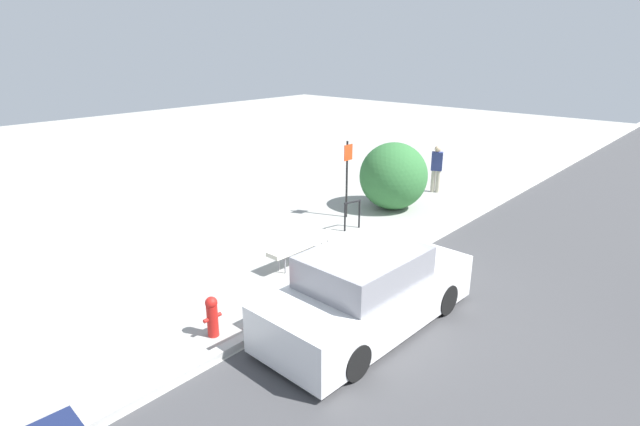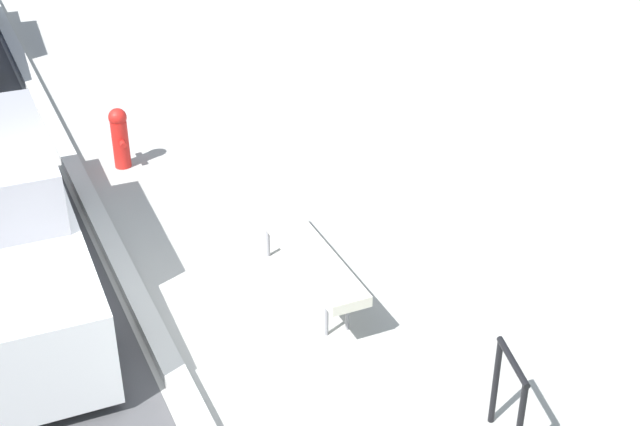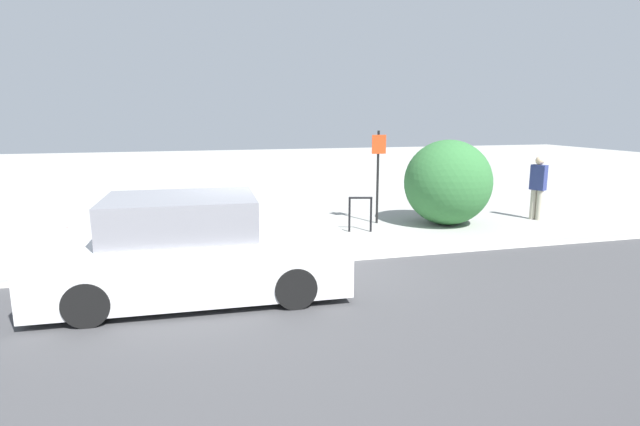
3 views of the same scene
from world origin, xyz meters
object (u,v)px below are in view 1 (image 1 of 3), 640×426
bench (304,244)px  bike_rack (352,212)px  sign_post (347,172)px  pedestrian (436,167)px  parked_car_near (368,293)px  fire_hydrant (212,315)px

bench → bike_rack: (2.52, 0.53, 0.03)m
bench → sign_post: size_ratio=0.90×
bike_rack → pedestrian: size_ratio=0.50×
bench → pedestrian: 7.42m
parked_car_near → fire_hydrant: bearing=139.9°
bike_rack → fire_hydrant: (-5.88, -1.48, -0.09)m
sign_post → pedestrian: 4.23m
sign_post → pedestrian: size_ratio=1.40×
bike_rack → sign_post: 1.38m
bench → sign_post: (3.24, 1.31, 0.91)m
fire_hydrant → bike_rack: bearing=14.2°
sign_post → bench: bearing=-158.0°
pedestrian → parked_car_near: size_ratio=0.37×
bench → pedestrian: pedestrian is taller
fire_hydrant → parked_car_near: parked_car_near is taller
bench → parked_car_near: size_ratio=0.47×
bench → parked_car_near: parked_car_near is taller
fire_hydrant → parked_car_near: size_ratio=0.17×
parked_car_near → bike_rack: bearing=43.1°
bike_rack → parked_car_near: bearing=-138.7°
sign_post → fire_hydrant: 7.05m
bike_rack → pedestrian: pedestrian is taller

